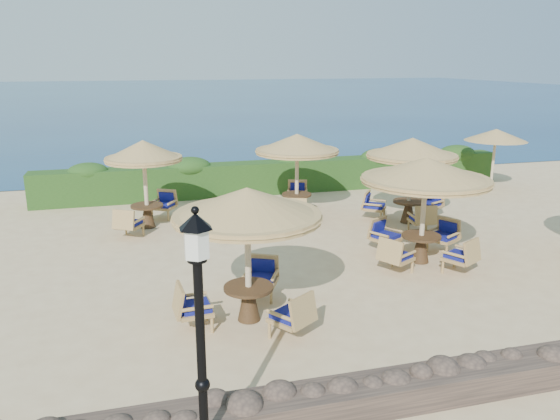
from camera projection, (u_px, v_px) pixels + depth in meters
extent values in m
plane|color=#D4B786|center=(354.00, 254.00, 14.29)|extent=(120.00, 120.00, 0.00)
plane|color=navy|center=(169.00, 95.00, 79.45)|extent=(160.00, 160.00, 0.00)
cube|color=#1B3D13|center=(282.00, 177.00, 20.83)|extent=(18.00, 0.90, 1.20)
cube|color=brown|center=(509.00, 372.00, 8.46)|extent=(15.00, 0.65, 0.44)
cylinder|color=black|center=(201.00, 358.00, 6.34)|extent=(0.11, 0.11, 2.40)
cylinder|color=silver|center=(196.00, 242.00, 5.96)|extent=(0.30, 0.30, 0.36)
cone|color=black|center=(195.00, 221.00, 5.90)|extent=(0.40, 0.40, 0.18)
cylinder|color=beige|center=(493.00, 163.00, 20.79)|extent=(0.10, 0.10, 2.20)
cone|color=olive|center=(496.00, 135.00, 20.50)|extent=(2.30, 2.30, 0.45)
cylinder|color=beige|center=(248.00, 262.00, 10.33)|extent=(0.12, 0.12, 2.40)
cone|color=olive|center=(247.00, 202.00, 10.02)|extent=(2.82, 2.82, 0.55)
cylinder|color=olive|center=(247.00, 217.00, 10.09)|extent=(2.76, 2.76, 0.14)
cylinder|color=#452E18|center=(248.00, 288.00, 10.47)|extent=(0.96, 0.96, 0.06)
cone|color=#452E18|center=(249.00, 304.00, 10.56)|extent=(0.44, 0.44, 0.64)
cylinder|color=beige|center=(423.00, 216.00, 13.39)|extent=(0.12, 0.12, 2.40)
cone|color=olive|center=(426.00, 169.00, 13.08)|extent=(3.15, 3.15, 0.55)
cylinder|color=olive|center=(426.00, 180.00, 13.15)|extent=(3.09, 3.09, 0.14)
cylinder|color=#452E18|center=(422.00, 236.00, 13.53)|extent=(0.96, 0.96, 0.06)
cone|color=#452E18|center=(421.00, 249.00, 13.62)|extent=(0.44, 0.44, 0.64)
cylinder|color=beige|center=(146.00, 189.00, 16.21)|extent=(0.12, 0.12, 2.40)
cone|color=olive|center=(143.00, 149.00, 15.90)|extent=(2.27, 2.27, 0.55)
cylinder|color=olive|center=(144.00, 159.00, 15.97)|extent=(2.22, 2.22, 0.14)
cylinder|color=#452E18|center=(147.00, 206.00, 16.35)|extent=(0.96, 0.96, 0.06)
cone|color=#452E18|center=(148.00, 217.00, 16.44)|extent=(0.44, 0.44, 0.64)
cylinder|color=beige|center=(297.00, 179.00, 17.56)|extent=(0.12, 0.12, 2.40)
cone|color=olive|center=(297.00, 142.00, 17.25)|extent=(2.69, 2.69, 0.55)
cylinder|color=olive|center=(297.00, 151.00, 17.32)|extent=(2.64, 2.64, 0.14)
cylinder|color=#452E18|center=(297.00, 195.00, 17.70)|extent=(0.96, 0.96, 0.06)
cone|color=#452E18|center=(297.00, 205.00, 17.79)|extent=(0.44, 0.44, 0.64)
cylinder|color=beige|center=(410.00, 185.00, 16.69)|extent=(0.12, 0.12, 2.40)
cone|color=olive|center=(412.00, 147.00, 16.37)|extent=(2.75, 2.75, 0.55)
cylinder|color=olive|center=(412.00, 156.00, 16.45)|extent=(2.70, 2.70, 0.14)
cylinder|color=#452E18|center=(409.00, 202.00, 16.83)|extent=(0.96, 0.96, 0.06)
cone|color=#452E18|center=(408.00, 212.00, 16.92)|extent=(0.44, 0.44, 0.64)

